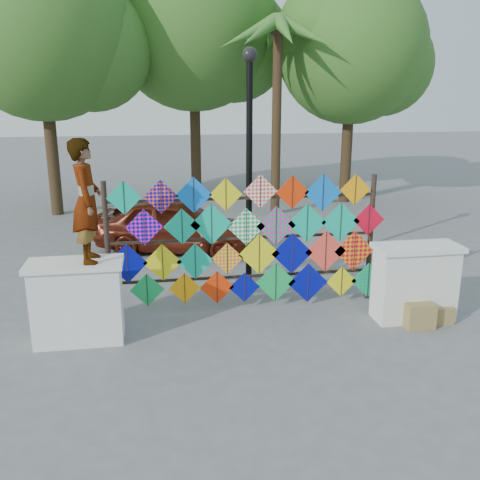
# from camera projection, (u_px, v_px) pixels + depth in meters

# --- Properties ---
(ground) EXTENTS (80.00, 80.00, 0.00)m
(ground) POSITION_uv_depth(u_px,v_px,m) (252.00, 324.00, 8.78)
(ground) COLOR gray
(ground) RESTS_ON ground
(parapet_left) EXTENTS (1.40, 0.65, 1.28)m
(parapet_left) POSITION_uv_depth(u_px,v_px,m) (78.00, 302.00, 8.00)
(parapet_left) COLOR white
(parapet_left) RESTS_ON ground
(parapet_right) EXTENTS (1.40, 0.65, 1.28)m
(parapet_right) POSITION_uv_depth(u_px,v_px,m) (415.00, 282.00, 8.83)
(parapet_right) COLOR white
(parapet_right) RESTS_ON ground
(kite_rack) EXTENTS (4.91, 0.24, 2.36)m
(kite_rack) POSITION_uv_depth(u_px,v_px,m) (252.00, 241.00, 9.17)
(kite_rack) COLOR black
(kite_rack) RESTS_ON ground
(tree_west) EXTENTS (5.85, 5.20, 8.01)m
(tree_west) POSITION_uv_depth(u_px,v_px,m) (45.00, 30.00, 15.25)
(tree_west) COLOR #402E1B
(tree_west) RESTS_ON ground
(tree_mid) EXTENTS (6.30, 5.60, 8.61)m
(tree_mid) POSITION_uv_depth(u_px,v_px,m) (196.00, 26.00, 17.74)
(tree_mid) COLOR #402E1B
(tree_mid) RESTS_ON ground
(tree_east) EXTENTS (5.40, 4.80, 7.42)m
(tree_east) POSITION_uv_depth(u_px,v_px,m) (354.00, 50.00, 17.29)
(tree_east) COLOR #402E1B
(tree_east) RESTS_ON ground
(palm_tree) EXTENTS (3.62, 3.62, 5.83)m
(palm_tree) POSITION_uv_depth(u_px,v_px,m) (278.00, 46.00, 15.40)
(palm_tree) COLOR #402E1B
(palm_tree) RESTS_ON ground
(vendor_woman) EXTENTS (0.46, 0.67, 1.79)m
(vendor_woman) POSITION_uv_depth(u_px,v_px,m) (86.00, 201.00, 7.63)
(vendor_woman) COLOR #99999E
(vendor_woman) RESTS_ON parapet_left
(sedan) EXTENTS (4.04, 2.60, 1.28)m
(sedan) POSITION_uv_depth(u_px,v_px,m) (176.00, 225.00, 12.63)
(sedan) COLOR #50190D
(sedan) RESTS_ON ground
(lamppost) EXTENTS (0.28, 0.28, 4.46)m
(lamppost) POSITION_uv_depth(u_px,v_px,m) (249.00, 147.00, 10.01)
(lamppost) COLOR black
(lamppost) RESTS_ON ground
(cardboard_box_near) EXTENTS (0.47, 0.41, 0.41)m
(cardboard_box_near) POSITION_uv_depth(u_px,v_px,m) (417.00, 314.00, 8.66)
(cardboard_box_near) COLOR olive
(cardboard_box_near) RESTS_ON ground
(cardboard_box_far) EXTENTS (0.35, 0.32, 0.29)m
(cardboard_box_far) POSITION_uv_depth(u_px,v_px,m) (440.00, 314.00, 8.82)
(cardboard_box_far) COLOR olive
(cardboard_box_far) RESTS_ON ground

